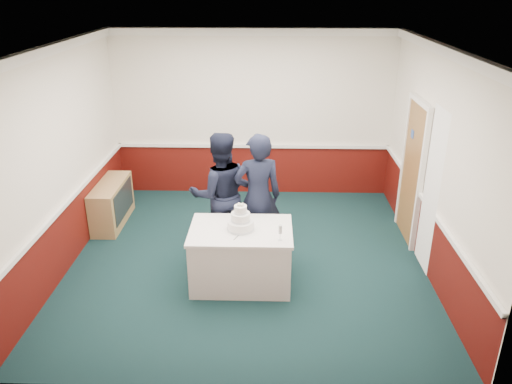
{
  "coord_description": "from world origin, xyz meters",
  "views": [
    {
      "loc": [
        0.31,
        -6.28,
        3.75
      ],
      "look_at": [
        0.13,
        -0.1,
        1.1
      ],
      "focal_mm": 35.0,
      "sensor_mm": 36.0,
      "label": 1
    }
  ],
  "objects_px": {
    "sideboard": "(112,203)",
    "champagne_flute": "(280,230)",
    "cake_table": "(241,255)",
    "person_man": "(220,194)",
    "person_woman": "(258,197)",
    "cake_knife": "(237,236)",
    "wedding_cake": "(241,221)"
  },
  "relations": [
    {
      "from": "sideboard",
      "to": "cake_table",
      "type": "distance_m",
      "value": 2.8
    },
    {
      "from": "cake_knife",
      "to": "sideboard",
      "type": "bearing_deg",
      "value": 160.74
    },
    {
      "from": "person_woman",
      "to": "champagne_flute",
      "type": "bearing_deg",
      "value": 94.36
    },
    {
      "from": "sideboard",
      "to": "person_woman",
      "type": "distance_m",
      "value": 2.68
    },
    {
      "from": "person_woman",
      "to": "person_man",
      "type": "bearing_deg",
      "value": -26.22
    },
    {
      "from": "person_woman",
      "to": "cake_table",
      "type": "bearing_deg",
      "value": 62.08
    },
    {
      "from": "sideboard",
      "to": "person_man",
      "type": "distance_m",
      "value": 2.14
    },
    {
      "from": "sideboard",
      "to": "champagne_flute",
      "type": "xyz_separation_m",
      "value": [
        2.73,
        -1.98,
        0.58
      ]
    },
    {
      "from": "wedding_cake",
      "to": "person_man",
      "type": "relative_size",
      "value": 0.2
    },
    {
      "from": "cake_table",
      "to": "sideboard",
      "type": "bearing_deg",
      "value": 142.61
    },
    {
      "from": "person_man",
      "to": "person_woman",
      "type": "bearing_deg",
      "value": 151.41
    },
    {
      "from": "person_man",
      "to": "person_woman",
      "type": "distance_m",
      "value": 0.56
    },
    {
      "from": "sideboard",
      "to": "cake_knife",
      "type": "relative_size",
      "value": 5.45
    },
    {
      "from": "cake_table",
      "to": "champagne_flute",
      "type": "xyz_separation_m",
      "value": [
        0.5,
        -0.28,
        0.53
      ]
    },
    {
      "from": "sideboard",
      "to": "champagne_flute",
      "type": "height_order",
      "value": "champagne_flute"
    },
    {
      "from": "champagne_flute",
      "to": "wedding_cake",
      "type": "bearing_deg",
      "value": 150.75
    },
    {
      "from": "wedding_cake",
      "to": "champagne_flute",
      "type": "height_order",
      "value": "wedding_cake"
    },
    {
      "from": "cake_table",
      "to": "champagne_flute",
      "type": "height_order",
      "value": "champagne_flute"
    },
    {
      "from": "cake_knife",
      "to": "champagne_flute",
      "type": "height_order",
      "value": "champagne_flute"
    },
    {
      "from": "champagne_flute",
      "to": "person_man",
      "type": "distance_m",
      "value": 1.41
    },
    {
      "from": "cake_table",
      "to": "person_man",
      "type": "height_order",
      "value": "person_man"
    },
    {
      "from": "cake_knife",
      "to": "person_man",
      "type": "distance_m",
      "value": 1.11
    },
    {
      "from": "wedding_cake",
      "to": "cake_knife",
      "type": "xyz_separation_m",
      "value": [
        -0.03,
        -0.2,
        -0.11
      ]
    },
    {
      "from": "cake_table",
      "to": "person_woman",
      "type": "height_order",
      "value": "person_woman"
    },
    {
      "from": "sideboard",
      "to": "cake_knife",
      "type": "xyz_separation_m",
      "value": [
        2.2,
        -1.9,
        0.44
      ]
    },
    {
      "from": "cake_table",
      "to": "cake_knife",
      "type": "bearing_deg",
      "value": -98.53
    },
    {
      "from": "cake_knife",
      "to": "person_woman",
      "type": "bearing_deg",
      "value": 97.56
    },
    {
      "from": "wedding_cake",
      "to": "cake_table",
      "type": "bearing_deg",
      "value": -90.0
    },
    {
      "from": "cake_table",
      "to": "person_man",
      "type": "relative_size",
      "value": 0.72
    },
    {
      "from": "cake_table",
      "to": "wedding_cake",
      "type": "relative_size",
      "value": 3.63
    },
    {
      "from": "person_man",
      "to": "wedding_cake",
      "type": "bearing_deg",
      "value": 97.28
    },
    {
      "from": "sideboard",
      "to": "cake_table",
      "type": "bearing_deg",
      "value": -37.39
    }
  ]
}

